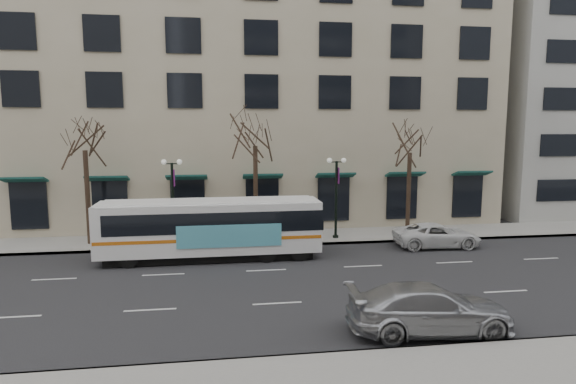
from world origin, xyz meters
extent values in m
plane|color=black|center=(0.00, 0.00, 0.00)|extent=(160.00, 160.00, 0.00)
cube|color=gray|center=(5.00, 9.00, 0.07)|extent=(80.00, 4.00, 0.15)
cube|color=tan|center=(-2.00, 21.00, 12.00)|extent=(40.00, 20.00, 24.00)
cylinder|color=black|center=(-10.00, 8.80, 2.87)|extent=(0.28, 0.28, 5.74)
cylinder|color=black|center=(0.00, 8.80, 2.97)|extent=(0.28, 0.28, 5.95)
cylinder|color=black|center=(10.00, 8.80, 2.73)|extent=(0.28, 0.28, 5.46)
cylinder|color=black|center=(-5.00, 8.20, 2.50)|extent=(0.16, 0.16, 5.00)
cylinder|color=black|center=(-5.00, 8.20, 0.15)|extent=(0.36, 0.36, 0.30)
cube|color=black|center=(-5.00, 8.20, 4.95)|extent=(0.90, 0.06, 0.06)
sphere|color=silver|center=(-5.45, 8.20, 5.05)|extent=(0.32, 0.32, 0.32)
sphere|color=silver|center=(-4.55, 8.20, 5.05)|extent=(0.32, 0.32, 0.32)
cube|color=#782075|center=(-4.88, 8.20, 4.10)|extent=(0.04, 0.45, 1.00)
cylinder|color=black|center=(5.00, 8.20, 2.50)|extent=(0.16, 0.16, 5.00)
cylinder|color=black|center=(5.00, 8.20, 0.15)|extent=(0.36, 0.36, 0.30)
cube|color=black|center=(5.00, 8.20, 4.95)|extent=(0.90, 0.06, 0.06)
sphere|color=silver|center=(4.55, 8.20, 5.05)|extent=(0.32, 0.32, 0.32)
sphere|color=silver|center=(5.45, 8.20, 5.05)|extent=(0.32, 0.32, 0.32)
cube|color=#782075|center=(5.12, 8.20, 4.10)|extent=(0.04, 0.45, 1.00)
cube|color=white|center=(-2.75, 4.87, 1.79)|extent=(11.79, 2.65, 2.70)
cube|color=black|center=(-2.75, 4.87, 0.27)|extent=(10.84, 2.33, 0.44)
cube|color=black|center=(-2.46, 4.87, 2.21)|extent=(11.32, 2.68, 1.08)
cube|color=#CC6613|center=(-2.75, 4.87, 1.32)|extent=(11.67, 2.67, 0.18)
cube|color=#50ABC2|center=(-1.76, 3.57, 1.52)|extent=(5.39, 0.10, 1.18)
cube|color=white|center=(-2.75, 4.87, 3.17)|extent=(11.20, 2.39, 0.08)
cylinder|color=black|center=(-6.86, 3.71, 0.49)|extent=(0.98, 0.28, 0.98)
cylinder|color=black|center=(-6.88, 5.96, 0.49)|extent=(0.98, 0.28, 0.98)
cylinder|color=black|center=(0.20, 3.76, 0.49)|extent=(0.98, 0.28, 0.98)
cylinder|color=black|center=(0.18, 6.02, 0.49)|extent=(0.98, 0.28, 0.98)
cylinder|color=black|center=(1.97, 3.78, 0.49)|extent=(0.98, 0.28, 0.98)
cylinder|color=black|center=(1.95, 6.03, 0.49)|extent=(0.98, 0.28, 0.98)
imported|color=#B0B2B8|center=(4.91, -5.74, 0.83)|extent=(5.85, 2.63, 1.67)
imported|color=silver|center=(10.55, 5.62, 0.70)|extent=(5.17, 2.56, 1.41)
camera|label=1|loc=(-2.23, -20.86, 7.06)|focal=30.00mm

